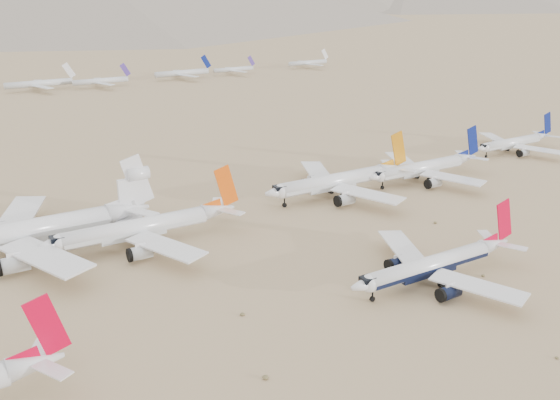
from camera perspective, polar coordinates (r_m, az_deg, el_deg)
name	(u,v)px	position (r m, az deg, el deg)	size (l,w,h in m)	color
ground	(406,307)	(132.48, 11.44, -9.59)	(7000.00, 7000.00, 0.00)	#9A8159
main_airliner	(436,264)	(142.39, 14.08, -5.68)	(44.62, 43.59, 15.75)	white
row2_navy_widebody	(425,167)	(211.68, 13.13, 2.92)	(45.52, 44.51, 16.19)	white
row2_gold_tail	(339,181)	(192.16, 5.42, 1.78)	(49.81, 48.72, 17.74)	white
row2_orange_tail	(144,227)	(159.92, -12.30, -2.41)	(49.25, 48.18, 17.57)	white
row2_white_trijet	(31,230)	(163.04, -21.80, -2.53)	(59.86, 58.50, 21.21)	white
row2_blue_far	(515,142)	(256.88, 20.67, 4.95)	(38.84, 37.97, 13.80)	white
desert_scrub	(490,389)	(112.27, 18.62, -16.07)	(261.14, 125.96, 0.63)	brown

